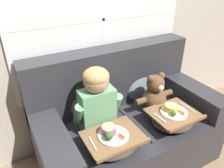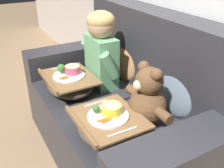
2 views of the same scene
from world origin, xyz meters
The scene contains 9 objects.
ground_plane centered at (0.00, 0.00, 0.00)m, with size 14.00×14.00×0.00m, color #8E7051.
wall_back_with_window centered at (0.00, 0.52, 1.30)m, with size 8.00×0.08×2.60m.
couch centered at (0.00, 0.07, 0.38)m, with size 1.61×0.89×1.05m.
throw_pillow_behind_child centered at (-0.29, 0.26, 0.66)m, with size 0.38×0.18×0.39m.
throw_pillow_behind_teddy centered at (0.29, 0.26, 0.66)m, with size 0.37×0.18×0.38m.
child_figure centered at (-0.29, 0.03, 0.79)m, with size 0.40×0.20×0.57m.
teddy_bear centered at (0.29, 0.03, 0.64)m, with size 0.41×0.28×0.38m.
lap_tray_child centered at (-0.29, -0.23, 0.55)m, with size 0.42×0.33×0.21m.
lap_tray_teddy centered at (0.29, -0.23, 0.55)m, with size 0.40×0.35×0.19m.
Camera 1 is at (-0.89, -1.29, 1.70)m, focal length 35.00 mm.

